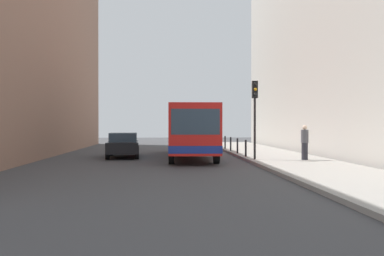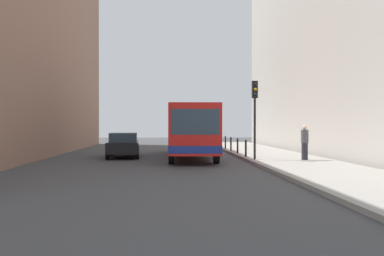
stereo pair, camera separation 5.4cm
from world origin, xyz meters
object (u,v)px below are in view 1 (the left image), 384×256
object	(u,v)px
bus	(191,129)
bollard_near	(246,148)
car_beside_bus	(123,144)
traffic_light	(255,105)
bollard_farthest	(225,142)
bollard_mid	(237,146)
pedestrian_near_signal	(305,142)
bollard_far	(231,144)

from	to	relation	value
bus	bollard_near	xyz separation A→B (m)	(3.02, -1.60, -1.10)
bus	car_beside_bus	xyz separation A→B (m)	(-4.08, 0.30, -0.94)
traffic_light	bollard_farthest	world-z (taller)	traffic_light
bollard_near	bollard_mid	distance (m)	2.58
car_beside_bus	bollard_farthest	xyz separation A→B (m)	(7.10, 5.84, -0.16)
traffic_light	bollard_farthest	xyz separation A→B (m)	(-0.10, 9.57, -2.38)
bollard_near	pedestrian_near_signal	distance (m)	3.49
bollard_near	pedestrian_near_signal	size ratio (longest dim) A/B	0.53
bollard_far	bus	bearing A→B (deg)	-130.28
bollard_mid	pedestrian_near_signal	size ratio (longest dim) A/B	0.53
bus	traffic_light	world-z (taller)	traffic_light
bollard_farthest	pedestrian_near_signal	world-z (taller)	pedestrian_near_signal
bus	bollard_farthest	size ratio (longest dim) A/B	11.67
car_beside_bus	bollard_near	xyz separation A→B (m)	(7.10, -1.90, -0.16)
bollard_near	bollard_far	world-z (taller)	same
bus	bollard_near	distance (m)	3.59
pedestrian_near_signal	car_beside_bus	bearing A→B (deg)	-159.42
car_beside_bus	bollard_farthest	distance (m)	9.19
bollard_near	bollard_far	size ratio (longest dim) A/B	1.00
bus	bollard_farthest	world-z (taller)	bus
bollard_mid	pedestrian_near_signal	xyz separation A→B (m)	(2.60, -4.87, 0.43)
traffic_light	bollard_mid	xyz separation A→B (m)	(-0.10, 4.41, -2.38)
pedestrian_near_signal	bollard_near	bearing A→B (deg)	-177.40
car_beside_bus	bollard_mid	world-z (taller)	car_beside_bus
traffic_light	bollard_near	xyz separation A→B (m)	(-0.10, 1.83, -2.38)
bus	bollard_near	size ratio (longest dim) A/B	11.67
car_beside_bus	pedestrian_near_signal	xyz separation A→B (m)	(9.70, -4.19, 0.27)
bus	bollard_far	world-z (taller)	bus
bus	bollard_mid	world-z (taller)	bus
bollard_mid	pedestrian_near_signal	bearing A→B (deg)	-61.88
bollard_near	bollard_farthest	size ratio (longest dim) A/B	1.00
bollard_near	bollard_mid	size ratio (longest dim) A/B	1.00
car_beside_bus	traffic_light	bearing A→B (deg)	148.82
bollard_mid	pedestrian_near_signal	world-z (taller)	pedestrian_near_signal
traffic_light	bollard_near	size ratio (longest dim) A/B	4.32
bus	bollard_far	bearing A→B (deg)	-128.60
traffic_light	bollard_mid	world-z (taller)	traffic_light
car_beside_bus	traffic_light	size ratio (longest dim) A/B	1.10
traffic_light	pedestrian_near_signal	distance (m)	3.21
bollard_near	bollard_mid	world-z (taller)	same
traffic_light	bollard_far	distance (m)	7.38
traffic_light	bollard_near	world-z (taller)	traffic_light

